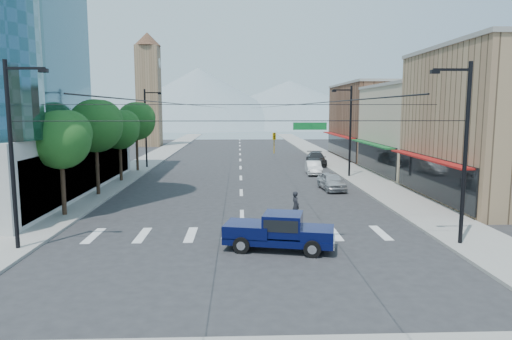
{
  "coord_description": "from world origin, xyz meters",
  "views": [
    {
      "loc": [
        -0.18,
        -22.59,
        6.75
      ],
      "look_at": [
        0.88,
        5.44,
        3.0
      ],
      "focal_mm": 32.0,
      "sensor_mm": 36.0,
      "label": 1
    }
  ],
  "objects_px": {
    "pedestrian": "(296,206)",
    "parked_car_near": "(332,181)",
    "parked_car_far": "(316,159)",
    "parked_car_mid": "(314,168)",
    "pickup_truck": "(279,231)"
  },
  "relations": [
    {
      "from": "pedestrian",
      "to": "parked_car_mid",
      "type": "relative_size",
      "value": 0.43
    },
    {
      "from": "parked_car_near",
      "to": "parked_car_mid",
      "type": "distance_m",
      "value": 9.32
    },
    {
      "from": "parked_car_mid",
      "to": "parked_car_far",
      "type": "xyz_separation_m",
      "value": [
        1.58,
        7.69,
        0.1
      ]
    },
    {
      "from": "pickup_truck",
      "to": "parked_car_far",
      "type": "xyz_separation_m",
      "value": [
        7.47,
        33.22,
        -0.15
      ]
    },
    {
      "from": "pickup_truck",
      "to": "parked_car_mid",
      "type": "height_order",
      "value": "pickup_truck"
    },
    {
      "from": "pedestrian",
      "to": "parked_car_far",
      "type": "bearing_deg",
      "value": -30.11
    },
    {
      "from": "pedestrian",
      "to": "parked_car_near",
      "type": "distance_m",
      "value": 11.38
    },
    {
      "from": "pedestrian",
      "to": "parked_car_near",
      "type": "height_order",
      "value": "pedestrian"
    },
    {
      "from": "pedestrian",
      "to": "parked_car_near",
      "type": "relative_size",
      "value": 0.42
    },
    {
      "from": "pedestrian",
      "to": "parked_car_mid",
      "type": "height_order",
      "value": "pedestrian"
    },
    {
      "from": "pedestrian",
      "to": "parked_car_mid",
      "type": "xyz_separation_m",
      "value": [
        4.35,
        19.83,
        -0.22
      ]
    },
    {
      "from": "pickup_truck",
      "to": "parked_car_near",
      "type": "distance_m",
      "value": 17.25
    },
    {
      "from": "pedestrian",
      "to": "parked_car_mid",
      "type": "bearing_deg",
      "value": -30.32
    },
    {
      "from": "pickup_truck",
      "to": "parked_car_mid",
      "type": "xyz_separation_m",
      "value": [
        5.88,
        25.53,
        -0.25
      ]
    },
    {
      "from": "parked_car_far",
      "to": "parked_car_mid",
      "type": "bearing_deg",
      "value": -97.36
    }
  ]
}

